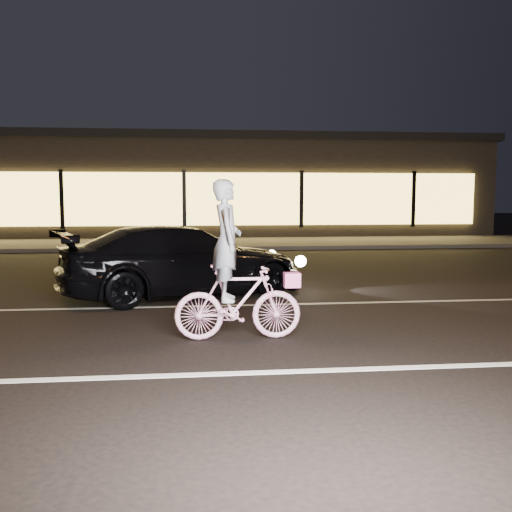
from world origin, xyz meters
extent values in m
plane|color=black|center=(0.00, 0.00, 0.00)|extent=(90.00, 90.00, 0.00)
cube|color=silver|center=(0.00, -1.50, 0.00)|extent=(60.00, 0.12, 0.01)
cube|color=gray|center=(0.00, 2.00, 0.00)|extent=(60.00, 0.10, 0.01)
cube|color=#383533|center=(0.00, 13.00, 0.06)|extent=(30.00, 4.00, 0.12)
cube|color=black|center=(0.00, 19.00, 2.00)|extent=(25.00, 8.00, 4.00)
cube|color=black|center=(0.00, 19.00, 4.05)|extent=(25.40, 8.40, 0.30)
cube|color=#E9BE51|center=(0.00, 14.90, 1.60)|extent=(23.00, 0.15, 2.00)
cube|color=black|center=(-4.50, 14.82, 1.60)|extent=(0.15, 0.08, 2.20)
cube|color=black|center=(0.00, 14.82, 1.60)|extent=(0.15, 0.08, 2.20)
cube|color=black|center=(4.50, 14.82, 1.60)|extent=(0.15, 0.08, 2.20)
cube|color=black|center=(9.00, 14.82, 1.60)|extent=(0.15, 0.08, 2.20)
imported|color=#E0428C|center=(0.88, -0.16, 0.47)|extent=(1.55, 0.44, 0.93)
imported|color=white|center=(0.75, -0.16, 1.22)|extent=(0.35, 0.54, 1.47)
cube|color=#FF4392|center=(1.55, -0.16, 0.73)|extent=(0.20, 0.16, 0.18)
imported|color=black|center=(0.16, 2.97, 0.62)|extent=(4.61, 3.09, 1.24)
sphere|color=#FFF2BF|center=(1.88, 4.20, 0.57)|extent=(0.21, 0.21, 0.21)
sphere|color=#FFF2BF|center=(2.27, 3.13, 0.57)|extent=(0.21, 0.21, 0.21)
camera|label=1|loc=(0.36, -7.00, 1.78)|focal=40.00mm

